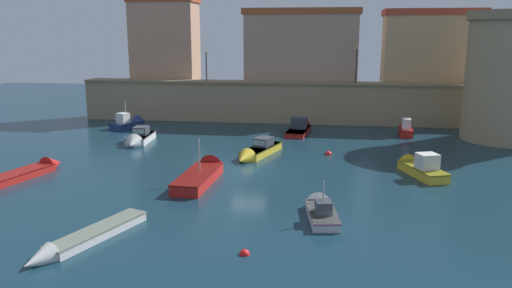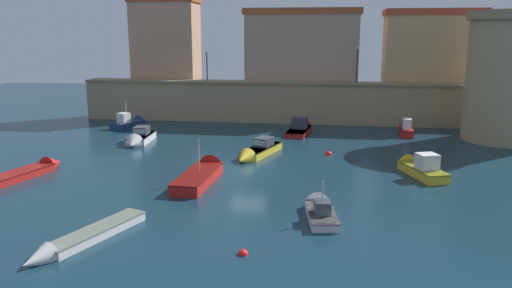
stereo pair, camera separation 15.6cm
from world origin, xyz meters
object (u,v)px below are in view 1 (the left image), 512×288
object	(u,v)px
fortress_tower	(512,76)
moored_boat_9	(300,127)
moored_boat_4	(418,167)
mooring_buoy_0	(328,155)
quay_lamp_1	(357,59)
moored_boat_5	(80,240)
moored_boat_8	(203,173)
moored_boat_0	(257,151)
mooring_buoy_1	(245,254)
moored_boat_3	(28,172)
moored_boat_7	(405,129)
moored_boat_6	(138,139)
moored_boat_1	(320,208)
moored_boat_2	(131,123)
quay_lamp_0	(206,61)

from	to	relation	value
fortress_tower	moored_boat_9	size ratio (longest dim) A/B	1.71
moored_boat_4	mooring_buoy_0	size ratio (longest dim) A/B	9.82
fortress_tower	quay_lamp_1	distance (m)	15.05
moored_boat_5	moored_boat_8	xyz separation A→B (m)	(2.95, 11.44, 0.15)
moored_boat_8	moored_boat_0	bearing A→B (deg)	-18.92
fortress_tower	mooring_buoy_1	world-z (taller)	fortress_tower
moored_boat_5	moored_boat_4	bearing A→B (deg)	150.15
moored_boat_3	moored_boat_7	bearing A→B (deg)	-42.62
moored_boat_6	mooring_buoy_0	bearing A→B (deg)	79.42
moored_boat_5	moored_boat_8	distance (m)	11.82
fortress_tower	moored_boat_1	bearing A→B (deg)	-126.77
moored_boat_8	moored_boat_2	bearing A→B (deg)	37.23
mooring_buoy_0	mooring_buoy_1	world-z (taller)	mooring_buoy_0
moored_boat_9	mooring_buoy_0	size ratio (longest dim) A/B	11.60
moored_boat_2	moored_boat_8	bearing A→B (deg)	-122.34
moored_boat_0	mooring_buoy_0	distance (m)	5.88
moored_boat_9	mooring_buoy_0	bearing A→B (deg)	-157.74
moored_boat_1	mooring_buoy_0	distance (m)	13.91
quay_lamp_1	moored_boat_2	size ratio (longest dim) A/B	0.81
fortress_tower	moored_boat_0	bearing A→B (deg)	-156.03
fortress_tower	quay_lamp_1	bearing A→B (deg)	154.27
moored_boat_6	mooring_buoy_1	xyz separation A→B (m)	(13.27, -21.38, -0.44)
quay_lamp_1	moored_boat_6	world-z (taller)	quay_lamp_1
moored_boat_1	moored_boat_4	world-z (taller)	moored_boat_1
moored_boat_7	quay_lamp_1	bearing A→B (deg)	46.23
moored_boat_1	moored_boat_8	xyz separation A→B (m)	(-7.98, 5.64, 0.09)
moored_boat_4	moored_boat_2	bearing A→B (deg)	41.94
mooring_buoy_1	fortress_tower	bearing A→B (deg)	54.59
moored_boat_2	mooring_buoy_0	world-z (taller)	moored_boat_2
mooring_buoy_1	moored_boat_0	bearing A→B (deg)	96.59
moored_boat_5	mooring_buoy_0	xyz separation A→B (m)	(11.29, 19.70, -0.25)
quay_lamp_1	moored_boat_6	distance (m)	24.33
quay_lamp_0	moored_boat_1	size ratio (longest dim) A/B	0.64
moored_boat_2	mooring_buoy_0	xyz separation A→B (m)	(20.65, -9.50, -0.44)
moored_boat_8	mooring_buoy_0	distance (m)	11.75
moored_boat_9	moored_boat_3	bearing A→B (deg)	143.10
moored_boat_0	mooring_buoy_1	size ratio (longest dim) A/B	14.06
moored_boat_0	mooring_buoy_0	world-z (taller)	moored_boat_0
fortress_tower	moored_boat_9	bearing A→B (deg)	175.63
moored_boat_1	mooring_buoy_1	size ratio (longest dim) A/B	10.64
moored_boat_4	quay_lamp_1	bearing A→B (deg)	-9.81
moored_boat_1	moored_boat_4	distance (m)	11.28
moored_boat_0	mooring_buoy_0	size ratio (longest dim) A/B	11.34
moored_boat_4	moored_boat_5	distance (m)	23.03
moored_boat_4	mooring_buoy_1	size ratio (longest dim) A/B	12.18
mooring_buoy_1	quay_lamp_0	bearing A→B (deg)	106.43
moored_boat_8	moored_boat_9	xyz separation A→B (m)	(5.50, 17.97, -0.02)
moored_boat_5	moored_boat_9	xyz separation A→B (m)	(8.45, 29.41, 0.13)
mooring_buoy_1	moored_boat_8	bearing A→B (deg)	112.81
moored_boat_5	moored_boat_9	bearing A→B (deg)	-176.35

